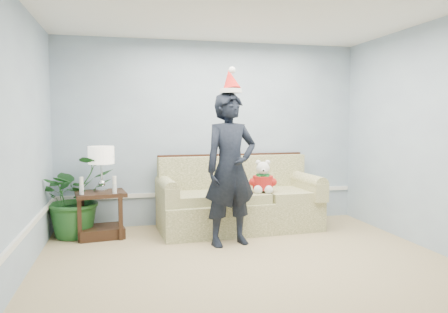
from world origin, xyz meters
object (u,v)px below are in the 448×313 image
at_px(table_lamp, 101,157).
at_px(man, 231,169).
at_px(sofa, 238,203).
at_px(houseplant, 76,196).
at_px(side_table, 101,220).
at_px(teddy_bear, 263,181).

height_order(table_lamp, man, man).
relative_size(sofa, man, 1.22).
relative_size(sofa, houseplant, 2.10).
xyz_separation_m(houseplant, man, (1.91, -0.82, 0.40)).
bearing_deg(sofa, houseplant, 174.89).
height_order(side_table, houseplant, houseplant).
xyz_separation_m(sofa, table_lamp, (-1.86, -0.00, 0.69)).
xyz_separation_m(table_lamp, teddy_bear, (2.15, -0.24, -0.35)).
xyz_separation_m(side_table, teddy_bear, (2.17, -0.19, 0.48)).
distance_m(side_table, teddy_bear, 2.23).
height_order(side_table, teddy_bear, teddy_bear).
height_order(man, teddy_bear, man).
distance_m(table_lamp, teddy_bear, 2.19).
bearing_deg(table_lamp, houseplant, 169.14).
bearing_deg(man, houseplant, 143.06).
bearing_deg(side_table, teddy_bear, -4.95).
relative_size(side_table, man, 0.37).
bearing_deg(man, sofa, 55.04).
xyz_separation_m(side_table, man, (1.58, -0.70, 0.70)).
bearing_deg(sofa, man, -114.90).
bearing_deg(teddy_bear, table_lamp, -172.11).
xyz_separation_m(side_table, table_lamp, (0.02, 0.06, 0.82)).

